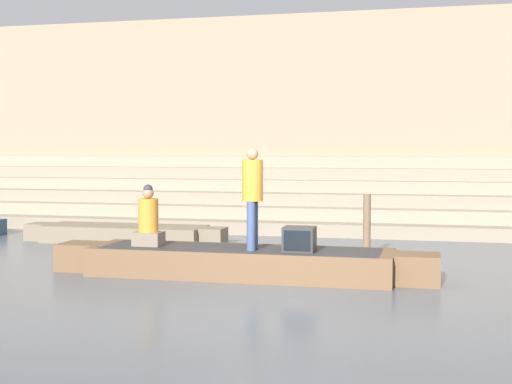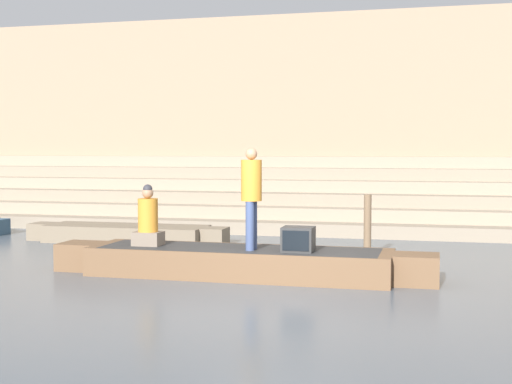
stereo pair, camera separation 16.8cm
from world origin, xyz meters
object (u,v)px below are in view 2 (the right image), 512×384
moored_boat_shore (126,233)px  mooring_post (367,227)px  rowboat_main (239,261)px  person_rowing (148,221)px  tv_set (298,239)px  person_standing (251,191)px

moored_boat_shore → mooring_post: 5.93m
moored_boat_shore → mooring_post: bearing=-12.9°
rowboat_main → person_rowing: bearing=-179.3°
person_rowing → tv_set: size_ratio=2.08×
person_standing → person_rowing: person_standing is taller
rowboat_main → mooring_post: mooring_post is taller
person_standing → person_rowing: size_ratio=1.59×
person_standing → moored_boat_shore: (-4.05, 3.83, -1.27)m
moored_boat_shore → person_rowing: bearing=-60.4°
person_standing → moored_boat_shore: bearing=129.9°
person_standing → tv_set: bearing=-6.9°
person_standing → mooring_post: person_standing is taller
rowboat_main → person_rowing: size_ratio=6.19×
moored_boat_shore → mooring_post: size_ratio=3.77×
person_standing → mooring_post: 3.16m
rowboat_main → moored_boat_shore: size_ratio=1.37×
tv_set → rowboat_main: bearing=177.5°
tv_set → person_standing: bearing=-175.0°
person_rowing → rowboat_main: bearing=17.8°
tv_set → mooring_post: size_ratio=0.40×
moored_boat_shore → mooring_post: (5.77, -1.32, 0.44)m
tv_set → person_rowing: bearing=-176.8°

